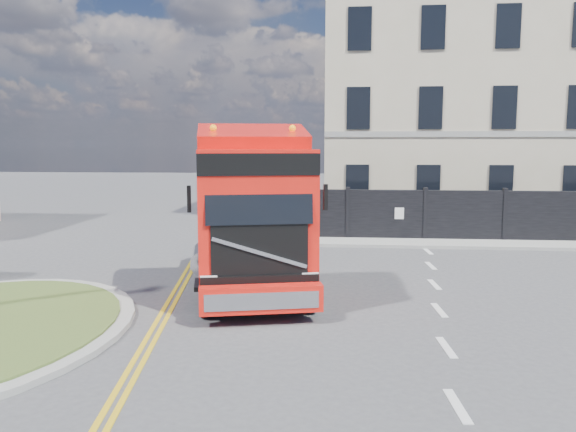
# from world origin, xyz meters

# --- Properties ---
(ground) EXTENTS (120.00, 120.00, 0.00)m
(ground) POSITION_xyz_m (0.00, 0.00, 0.00)
(ground) COLOR #424244
(ground) RESTS_ON ground
(hoarding_fence) EXTENTS (18.80, 0.25, 2.00)m
(hoarding_fence) POSITION_xyz_m (6.55, 9.00, 1.00)
(hoarding_fence) COLOR black
(hoarding_fence) RESTS_ON ground
(georgian_building) EXTENTS (12.30, 10.30, 12.80)m
(georgian_building) POSITION_xyz_m (6.00, 16.50, 5.77)
(georgian_building) COLOR beige
(georgian_building) RESTS_ON ground
(pavement_far) EXTENTS (20.00, 1.60, 0.12)m
(pavement_far) POSITION_xyz_m (6.00, 8.10, 0.06)
(pavement_far) COLOR gray
(pavement_far) RESTS_ON ground
(truck) EXTENTS (4.03, 7.28, 4.13)m
(truck) POSITION_xyz_m (-1.47, 0.43, 1.85)
(truck) COLOR black
(truck) RESTS_ON ground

